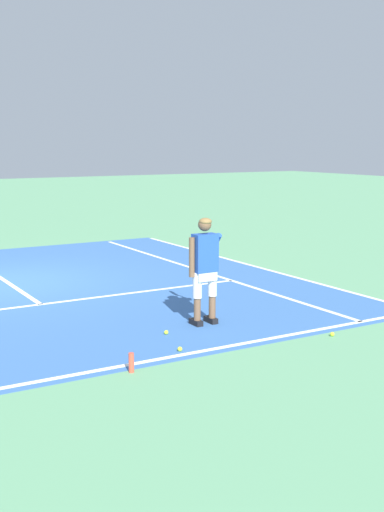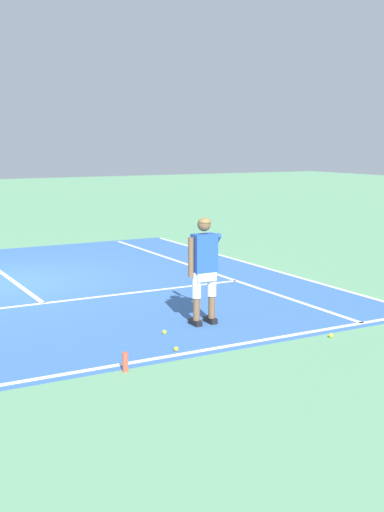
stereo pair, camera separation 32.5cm
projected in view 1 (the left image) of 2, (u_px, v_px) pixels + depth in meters
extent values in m
plane|color=#609E70|center=(8.00, 283.00, 13.71)|extent=(80.00, 80.00, 0.00)
cube|color=#3866A8|center=(20.00, 291.00, 12.99)|extent=(10.98, 10.58, 0.00)
cube|color=white|center=(131.00, 364.00, 8.67)|extent=(10.98, 0.10, 0.01)
cube|color=white|center=(41.00, 304.00, 11.87)|extent=(8.23, 0.10, 0.01)
cube|color=white|center=(199.00, 270.00, 15.05)|extent=(0.10, 10.18, 0.01)
cube|color=white|center=(249.00, 265.00, 15.74)|extent=(0.10, 10.18, 0.01)
cube|color=black|center=(196.00, 322.00, 10.54)|extent=(0.11, 0.28, 0.09)
cube|color=black|center=(211.00, 320.00, 10.68)|extent=(0.11, 0.28, 0.09)
cylinder|color=brown|center=(197.00, 309.00, 10.46)|extent=(0.11, 0.11, 0.36)
cylinder|color=silver|center=(197.00, 285.00, 10.40)|extent=(0.14, 0.14, 0.41)
cylinder|color=brown|center=(212.00, 307.00, 10.60)|extent=(0.11, 0.11, 0.36)
cylinder|color=silver|center=(212.00, 283.00, 10.54)|extent=(0.14, 0.14, 0.41)
cube|color=silver|center=(205.00, 274.00, 10.44)|extent=(0.34, 0.20, 0.20)
cube|color=#234CAD|center=(205.00, 253.00, 10.38)|extent=(0.38, 0.22, 0.60)
cylinder|color=brown|center=(192.00, 257.00, 10.27)|extent=(0.09, 0.09, 0.62)
cylinder|color=#234CAD|center=(216.00, 241.00, 10.57)|extent=(0.09, 0.26, 0.29)
cylinder|color=brown|center=(211.00, 248.00, 10.79)|extent=(0.08, 0.29, 0.14)
sphere|color=brown|center=(205.00, 225.00, 10.32)|extent=(0.21, 0.21, 0.21)
ellipsoid|color=olive|center=(205.00, 222.00, 10.29)|extent=(0.20, 0.20, 0.12)
cylinder|color=#232326|center=(205.00, 248.00, 10.99)|extent=(0.03, 0.20, 0.03)
cylinder|color=#1E479E|center=(200.00, 247.00, 11.12)|extent=(0.02, 0.10, 0.02)
torus|color=#1E479E|center=(194.00, 245.00, 11.27)|extent=(0.03, 0.30, 0.30)
cylinder|color=silver|center=(194.00, 245.00, 11.27)|extent=(0.01, 0.25, 0.25)
sphere|color=#CCE02D|center=(180.00, 349.00, 9.21)|extent=(0.07, 0.07, 0.07)
sphere|color=#CCE02D|center=(332.00, 334.00, 9.92)|extent=(0.07, 0.07, 0.07)
sphere|color=#CCE02D|center=(166.00, 332.00, 10.02)|extent=(0.07, 0.07, 0.07)
cylinder|color=#E04C38|center=(131.00, 363.00, 8.35)|extent=(0.07, 0.07, 0.25)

